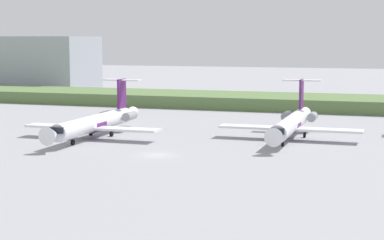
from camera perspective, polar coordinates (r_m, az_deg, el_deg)
The scene contains 4 objects.
ground_plane at distance 118.56m, azimuth 2.04°, elevation -0.65°, with size 500.00×500.00×0.00m, color #939399.
grass_berm at distance 154.09m, azimuth 5.78°, elevation 1.67°, with size 320.00×20.00×2.90m, color #597542.
regional_jet_second at distance 107.02m, azimuth -8.42°, elevation -0.20°, with size 22.81×31.00×9.00m.
regional_jet_third at distance 106.09m, azimuth 8.72°, elevation -0.26°, with size 22.81×31.00×9.00m.
Camera 1 is at (31.80, -83.08, 16.07)m, focal length 60.80 mm.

